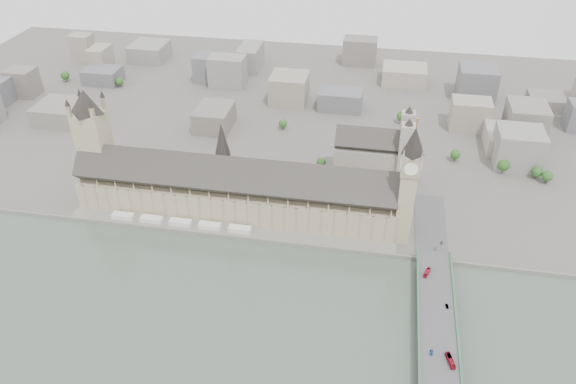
% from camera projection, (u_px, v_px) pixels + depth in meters
% --- Properties ---
extents(ground, '(900.00, 900.00, 0.00)m').
position_uv_depth(ground, '(230.00, 227.00, 461.02)').
color(ground, '#595651').
rests_on(ground, ground).
extents(embankment_wall, '(600.00, 1.50, 3.00)m').
position_uv_depth(embankment_wall, '(225.00, 236.00, 447.94)').
color(embankment_wall, slate).
rests_on(embankment_wall, ground).
extents(river_terrace, '(270.00, 15.00, 2.00)m').
position_uv_depth(river_terrace, '(228.00, 231.00, 454.34)').
color(river_terrace, slate).
rests_on(river_terrace, ground).
extents(terrace_tents, '(118.00, 7.00, 4.00)m').
position_uv_depth(terrace_tents, '(180.00, 222.00, 459.02)').
color(terrace_tents, white).
rests_on(terrace_tents, river_terrace).
extents(palace_of_westminster, '(265.00, 40.73, 55.44)m').
position_uv_depth(palace_of_westminster, '(235.00, 190.00, 464.39)').
color(palace_of_westminster, tan).
rests_on(palace_of_westminster, ground).
extents(elizabeth_tower, '(17.00, 17.00, 107.50)m').
position_uv_depth(elizabeth_tower, '(409.00, 178.00, 414.54)').
color(elizabeth_tower, tan).
rests_on(elizabeth_tower, ground).
extents(victoria_tower, '(30.00, 30.00, 100.00)m').
position_uv_depth(victoria_tower, '(94.00, 140.00, 469.50)').
color(victoria_tower, tan).
rests_on(victoria_tower, ground).
extents(central_tower, '(13.00, 13.00, 48.00)m').
position_uv_depth(central_tower, '(223.00, 149.00, 451.33)').
color(central_tower, gray).
rests_on(central_tower, ground).
extents(westminster_bridge, '(25.00, 325.00, 10.25)m').
position_uv_depth(westminster_bridge, '(436.00, 329.00, 362.69)').
color(westminster_bridge, '#474749').
rests_on(westminster_bridge, ground).
extents(bridge_parapets, '(25.00, 235.00, 1.15)m').
position_uv_depth(bridge_parapets, '(441.00, 380.00, 323.21)').
color(bridge_parapets, '#3A6A47').
rests_on(bridge_parapets, westminster_bridge).
extents(westminster_abbey, '(68.00, 36.00, 64.00)m').
position_uv_depth(westminster_abbey, '(375.00, 155.00, 507.98)').
color(westminster_abbey, '#ABA399').
rests_on(westminster_abbey, ground).
extents(city_skyline_inland, '(720.00, 360.00, 38.00)m').
position_uv_depth(city_skyline_inland, '(285.00, 87.00, 650.22)').
color(city_skyline_inland, gray).
rests_on(city_skyline_inland, ground).
extents(park_trees, '(110.00, 30.00, 15.00)m').
position_uv_depth(park_trees, '(237.00, 179.00, 507.25)').
color(park_trees, '#214B1A').
rests_on(park_trees, ground).
extents(red_bus_north, '(5.65, 10.40, 2.84)m').
position_uv_depth(red_bus_north, '(427.00, 272.00, 397.54)').
color(red_bus_north, '#AD132B').
rests_on(red_bus_north, westminster_bridge).
extents(red_bus_south, '(5.87, 12.11, 3.29)m').
position_uv_depth(red_bus_south, '(450.00, 360.00, 333.25)').
color(red_bus_south, maroon).
rests_on(red_bus_south, westminster_bridge).
extents(car_blue, '(2.05, 4.31, 1.42)m').
position_uv_depth(car_blue, '(431.00, 352.00, 339.40)').
color(car_blue, navy).
rests_on(car_blue, westminster_bridge).
extents(car_silver, '(2.16, 4.26, 1.34)m').
position_uv_depth(car_silver, '(447.00, 306.00, 371.40)').
color(car_silver, gray).
rests_on(car_silver, westminster_bridge).
extents(car_approach, '(2.51, 4.87, 1.35)m').
position_uv_depth(car_approach, '(442.00, 243.00, 425.78)').
color(car_approach, gray).
rests_on(car_approach, westminster_bridge).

